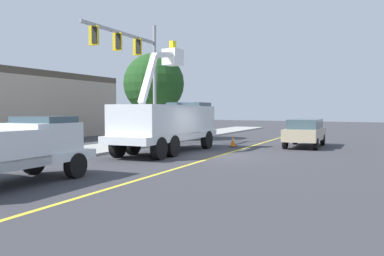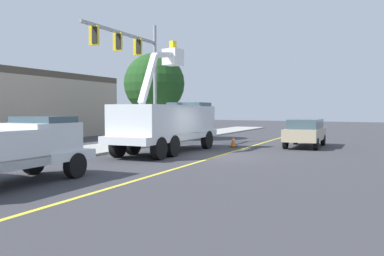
{
  "view_description": "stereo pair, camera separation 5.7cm",
  "coord_description": "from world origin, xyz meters",
  "views": [
    {
      "loc": [
        -17.27,
        -9.13,
        2.29
      ],
      "look_at": [
        -1.07,
        0.87,
        1.4
      ],
      "focal_mm": 37.35,
      "sensor_mm": 36.0,
      "label": 1
    },
    {
      "loc": [
        -17.24,
        -9.18,
        2.29
      ],
      "look_at": [
        -1.07,
        0.87,
        1.4
      ],
      "focal_mm": 37.35,
      "sensor_mm": 36.0,
      "label": 2
    }
  ],
  "objects": [
    {
      "name": "service_pickup_truck",
      "position": [
        -10.05,
        1.82,
        1.12
      ],
      "size": [
        5.82,
        2.77,
        2.06
      ],
      "color": "silver",
      "rests_on": "ground"
    },
    {
      "name": "lane_centre_stripe",
      "position": [
        0.0,
        0.0,
        0.0
      ],
      "size": [
        49.64,
        6.3,
        0.01
      ],
      "primitive_type": "cube",
      "rotation": [
        0.0,
        0.0,
        0.12
      ],
      "color": "yellow",
      "rests_on": "ground"
    },
    {
      "name": "ground",
      "position": [
        0.0,
        0.0,
        0.0
      ],
      "size": [
        120.0,
        120.0,
        0.0
      ],
      "primitive_type": "plane",
      "color": "#38383D"
    },
    {
      "name": "street_tree_right",
      "position": [
        6.66,
        8.98,
        4.21
      ],
      "size": [
        4.52,
        4.52,
        6.47
      ],
      "color": "brown",
      "rests_on": "ground"
    },
    {
      "name": "utility_bucket_truck",
      "position": [
        0.08,
        3.08,
        1.59
      ],
      "size": [
        8.45,
        3.49,
        6.12
      ],
      "color": "silver",
      "rests_on": "ground"
    },
    {
      "name": "sidewalk_far_side",
      "position": [
        -0.89,
        7.19,
        0.06
      ],
      "size": [
        59.99,
        10.94,
        0.12
      ],
      "primitive_type": "cube",
      "rotation": [
        0.0,
        0.0,
        0.12
      ],
      "color": "#9E9E99",
      "rests_on": "ground"
    },
    {
      "name": "passing_minivan",
      "position": [
        6.97,
        -2.26,
        0.97
      ],
      "size": [
        5.0,
        2.48,
        1.69
      ],
      "color": "tan",
      "rests_on": "ground"
    },
    {
      "name": "traffic_cone_mid_front",
      "position": [
        4.64,
        1.47,
        0.35
      ],
      "size": [
        0.4,
        0.4,
        0.71
      ],
      "color": "black",
      "rests_on": "ground"
    },
    {
      "name": "traffic_signal_mast",
      "position": [
        1.48,
        6.46,
        5.29
      ],
      "size": [
        7.31,
        1.16,
        7.76
      ],
      "color": "gray",
      "rests_on": "ground"
    }
  ]
}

